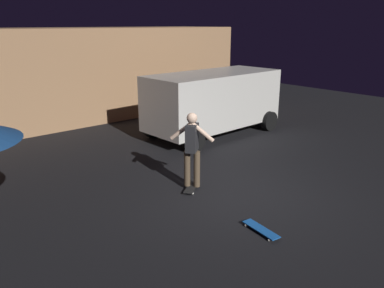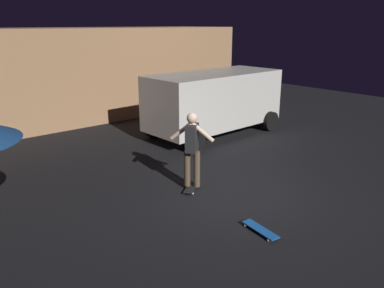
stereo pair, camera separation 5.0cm
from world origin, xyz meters
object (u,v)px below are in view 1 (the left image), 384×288
(skateboard_ridden, at_px, (192,186))
(skateboard_spare, at_px, (261,229))
(skater, at_px, (192,145))
(parked_van, at_px, (213,100))

(skateboard_ridden, xyz_separation_m, skateboard_spare, (-0.31, -2.23, 0.00))
(skateboard_ridden, xyz_separation_m, skater, (0.00, -0.00, 0.98))
(skateboard_spare, xyz_separation_m, skater, (0.31, 2.23, 0.98))
(parked_van, relative_size, skateboard_ridden, 6.21)
(parked_van, bearing_deg, skater, -139.65)
(parked_van, bearing_deg, skateboard_ridden, -139.65)
(skateboard_ridden, bearing_deg, skater, -63.43)
(skateboard_ridden, height_order, skater, skater)
(parked_van, height_order, skateboard_spare, parked_van)
(parked_van, xyz_separation_m, skater, (-3.47, -2.95, -0.12))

